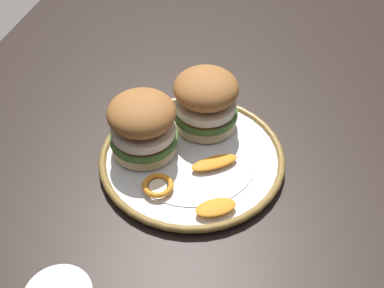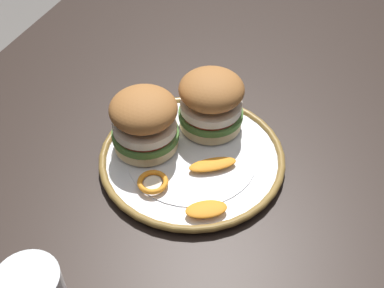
{
  "view_description": "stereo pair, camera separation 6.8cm",
  "coord_description": "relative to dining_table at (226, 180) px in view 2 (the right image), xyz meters",
  "views": [
    {
      "loc": [
        0.61,
        0.11,
        1.36
      ],
      "look_at": [
        0.07,
        -0.04,
        0.81
      ],
      "focal_mm": 47.53,
      "sensor_mm": 36.0,
      "label": 1
    },
    {
      "loc": [
        0.59,
        0.17,
        1.36
      ],
      "look_at": [
        0.07,
        -0.04,
        0.81
      ],
      "focal_mm": 47.53,
      "sensor_mm": 36.0,
      "label": 2
    }
  ],
  "objects": [
    {
      "name": "orange_peel_curled",
      "position": [
        0.15,
        -0.07,
        0.12
      ],
      "size": [
        0.07,
        0.07,
        0.01
      ],
      "color": "orange",
      "rests_on": "dinner_plate"
    },
    {
      "name": "orange_peel_strip_short",
      "position": [
        0.08,
        -0.0,
        0.12
      ],
      "size": [
        0.07,
        0.08,
        0.01
      ],
      "color": "orange",
      "rests_on": "dinner_plate"
    },
    {
      "name": "dinner_plate",
      "position": [
        0.07,
        -0.04,
        0.11
      ],
      "size": [
        0.3,
        0.3,
        0.02
      ],
      "color": "white",
      "rests_on": "dining_table"
    },
    {
      "name": "sandwich_half_right",
      "position": [
        -0.01,
        -0.04,
        0.17
      ],
      "size": [
        0.14,
        0.14,
        0.1
      ],
      "color": "beige",
      "rests_on": "dinner_plate"
    },
    {
      "name": "dining_table",
      "position": [
        0.0,
        0.0,
        0.0
      ],
      "size": [
        1.26,
        1.04,
        0.77
      ],
      "color": "black",
      "rests_on": "ground"
    },
    {
      "name": "orange_peel_strip_long",
      "position": [
        0.16,
        0.02,
        0.12
      ],
      "size": [
        0.06,
        0.07,
        0.01
      ],
      "color": "orange",
      "rests_on": "dinner_plate"
    },
    {
      "name": "sandwich_half_left",
      "position": [
        0.07,
        -0.12,
        0.17
      ],
      "size": [
        0.15,
        0.15,
        0.1
      ],
      "color": "beige",
      "rests_on": "dinner_plate"
    }
  ]
}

